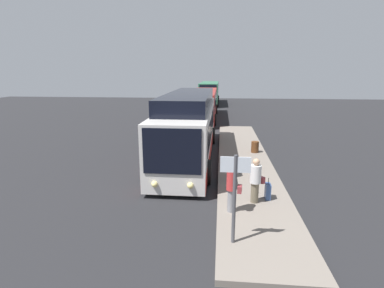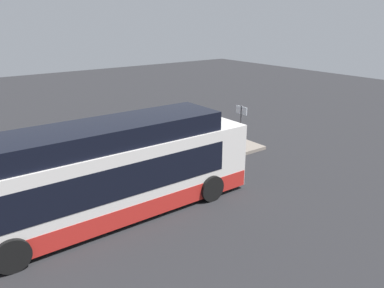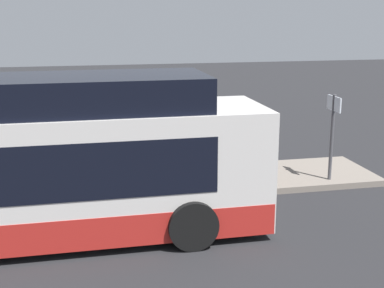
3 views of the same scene
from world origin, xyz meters
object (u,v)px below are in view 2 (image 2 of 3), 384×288
bus_lead (103,177)px  suitcase (180,149)px  sign_post (241,122)px  trash_bin (53,178)px  passenger_boarding (214,140)px  passenger_waiting (191,140)px

bus_lead → suitcase: bus_lead is taller
suitcase → sign_post: sign_post is taller
bus_lead → sign_post: 9.23m
suitcase → trash_bin: size_ratio=1.27×
sign_post → trash_bin: (-9.76, 1.63, -1.29)m
passenger_boarding → sign_post: 2.01m
passenger_boarding → trash_bin: 8.05m
bus_lead → suitcase: 6.99m
bus_lead → trash_bin: bearing=101.6°
passenger_waiting → suitcase: bearing=85.0°
passenger_boarding → suitcase: size_ratio=2.09×
sign_post → passenger_boarding: bearing=179.6°
bus_lead → passenger_waiting: bus_lead is taller
bus_lead → sign_post: bus_lead is taller
passenger_waiting → trash_bin: (-7.02, 0.75, -0.56)m
bus_lead → passenger_boarding: bearing=17.2°
passenger_boarding → sign_post: size_ratio=0.68×
bus_lead → trash_bin: (-0.78, 3.82, -1.17)m
sign_post → suitcase: bearing=155.6°
bus_lead → passenger_waiting: size_ratio=7.19×
passenger_boarding → suitcase: (-1.19, 1.39, -0.65)m
bus_lead → trash_bin: size_ratio=18.32×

